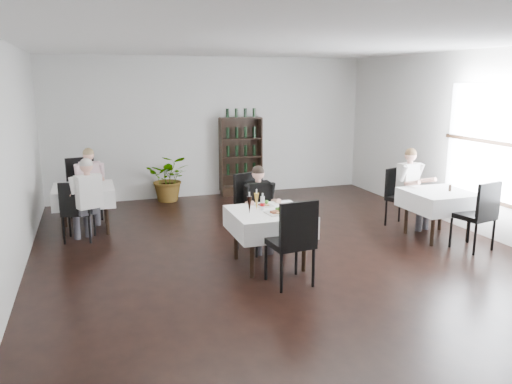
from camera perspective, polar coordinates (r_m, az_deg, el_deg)
room_shell at (r=6.72m, az=3.96°, el=4.05°), size 9.00×9.00×9.00m
window_right at (r=8.65m, az=25.86°, el=4.74°), size 0.06×2.30×1.85m
wine_shelf at (r=11.04m, az=-1.74°, el=4.03°), size 0.90×0.28×1.75m
main_table at (r=6.80m, az=1.50°, el=-3.40°), size 1.03×1.03×0.77m
left_table at (r=8.84m, az=-19.08°, el=-0.33°), size 0.98×0.98×0.77m
right_table at (r=8.51m, az=20.13°, el=-0.90°), size 0.98×0.98×0.77m
potted_tree at (r=10.64m, az=-9.89°, el=1.59°), size 1.06×0.98×0.99m
main_chair_far at (r=7.45m, az=-0.18°, el=-1.66°), size 0.68×0.69×1.15m
main_chair_near at (r=6.11m, az=4.27°, el=-5.18°), size 0.55×0.56×1.11m
left_chair_far at (r=9.66m, az=-19.16°, el=0.84°), size 0.62×0.63×1.12m
left_chair_near at (r=8.29m, az=-19.82°, el=-1.66°), size 0.52×0.53×0.98m
right_chair_far at (r=9.05m, az=16.08°, el=-0.13°), size 0.59×0.60×1.01m
right_chair_near at (r=8.09m, az=24.16°, el=-2.03°), size 0.57×0.58×1.06m
diner_main at (r=7.39m, az=0.39°, el=-1.12°), size 0.48×0.48×1.28m
diner_left_far at (r=9.35m, az=-18.44°, el=1.35°), size 0.51×0.52×1.33m
diner_left_near at (r=8.17m, az=-18.79°, el=-0.18°), size 0.60×0.63×1.35m
diner_right_far at (r=8.98m, az=17.40°, el=1.13°), size 0.58×0.62×1.37m
plate_far at (r=7.03m, az=0.93°, el=-1.47°), size 0.26×0.26×0.07m
plate_near at (r=6.63m, az=2.42°, el=-2.33°), size 0.30×0.30×0.08m
pilsner_dark at (r=6.60m, az=-0.76°, el=-1.48°), size 0.07×0.07×0.29m
pilsner_lager at (r=6.78m, az=0.06°, el=-1.09°), size 0.07×0.07×0.29m
coke_bottle at (r=6.78m, az=0.75°, el=-1.31°), size 0.06×0.06×0.24m
napkin_cutlery at (r=6.61m, az=4.17°, el=-2.52°), size 0.17×0.17×0.02m
pepper_mill at (r=8.53m, az=21.29°, el=0.45°), size 0.05×0.05×0.11m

